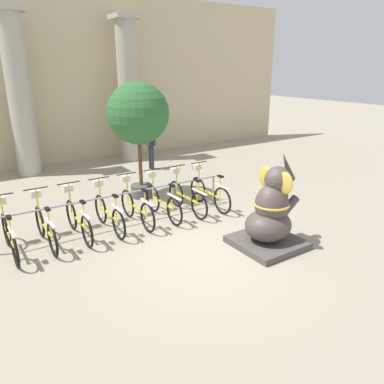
{
  "coord_description": "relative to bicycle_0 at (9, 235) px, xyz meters",
  "views": [
    {
      "loc": [
        -4.0,
        -5.54,
        3.49
      ],
      "look_at": [
        0.04,
        0.59,
        1.0
      ],
      "focal_mm": 35.0,
      "sensor_mm": 36.0,
      "label": 1
    }
  ],
  "objects": [
    {
      "name": "elephant_statue",
      "position": [
        4.46,
        -2.45,
        0.24
      ],
      "size": [
        1.28,
        1.28,
        1.93
      ],
      "color": "#4C4742",
      "rests_on": "ground_plane"
    },
    {
      "name": "bicycle_2",
      "position": [
        1.34,
        0.06,
        0.0
      ],
      "size": [
        0.48,
        1.74,
        1.1
      ],
      "color": "black",
      "rests_on": "ground_plane"
    },
    {
      "name": "ground_plane",
      "position": [
        3.35,
        -1.82,
        -0.41
      ],
      "size": [
        60.0,
        60.0,
        0.0
      ],
      "primitive_type": "plane",
      "color": "#9E937F"
    },
    {
      "name": "building_facade",
      "position": [
        3.35,
        6.78,
        2.59
      ],
      "size": [
        20.0,
        0.2,
        6.0
      ],
      "color": "#C6B78E",
      "rests_on": "ground_plane"
    },
    {
      "name": "column_right",
      "position": [
        5.21,
        5.78,
        2.21
      ],
      "size": [
        0.91,
        0.91,
        5.16
      ],
      "color": "#ADA899",
      "rests_on": "ground_plane"
    },
    {
      "name": "bicycle_4",
      "position": [
        2.69,
        0.04,
        0.0
      ],
      "size": [
        0.48,
        1.74,
        1.1
      ],
      "color": "black",
      "rests_on": "ground_plane"
    },
    {
      "name": "person_pedestrian",
      "position": [
        5.19,
        4.11,
        0.65
      ],
      "size": [
        0.23,
        0.47,
        1.76
      ],
      "color": "#28282D",
      "rests_on": "ground_plane"
    },
    {
      "name": "potted_tree",
      "position": [
        3.61,
        1.67,
        1.83
      ],
      "size": [
        1.63,
        1.63,
        3.12
      ],
      "color": "#4C4C4C",
      "rests_on": "ground_plane"
    },
    {
      "name": "bicycle_0",
      "position": [
        0.0,
        0.0,
        0.0
      ],
      "size": [
        0.48,
        1.74,
        1.1
      ],
      "color": "black",
      "rests_on": "ground_plane"
    },
    {
      "name": "bicycle_7",
      "position": [
        4.7,
        -0.01,
        0.0
      ],
      "size": [
        0.48,
        1.74,
        1.1
      ],
      "color": "black",
      "rests_on": "ground_plane"
    },
    {
      "name": "column_left",
      "position": [
        1.48,
        5.78,
        2.21
      ],
      "size": [
        0.91,
        0.91,
        5.16
      ],
      "color": "#ADA899",
      "rests_on": "ground_plane"
    },
    {
      "name": "bicycle_1",
      "position": [
        0.67,
        0.04,
        0.0
      ],
      "size": [
        0.48,
        1.74,
        1.1
      ],
      "color": "black",
      "rests_on": "ground_plane"
    },
    {
      "name": "bike_rack",
      "position": [
        2.35,
        0.13,
        0.22
      ],
      "size": [
        5.3,
        0.05,
        0.77
      ],
      "color": "gray",
      "rests_on": "ground_plane"
    },
    {
      "name": "bicycle_3",
      "position": [
        2.02,
        0.04,
        0.0
      ],
      "size": [
        0.48,
        1.74,
        1.1
      ],
      "color": "black",
      "rests_on": "ground_plane"
    },
    {
      "name": "bicycle_5",
      "position": [
        3.36,
        0.02,
        0.0
      ],
      "size": [
        0.48,
        1.74,
        1.1
      ],
      "color": "black",
      "rests_on": "ground_plane"
    },
    {
      "name": "bicycle_6",
      "position": [
        4.03,
        0.0,
        0.0
      ],
      "size": [
        0.48,
        1.74,
        1.1
      ],
      "color": "black",
      "rests_on": "ground_plane"
    }
  ]
}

